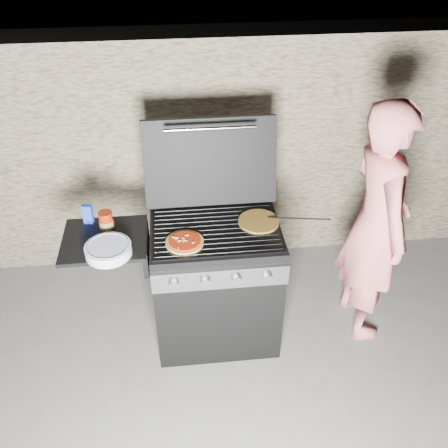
{
  "coord_description": "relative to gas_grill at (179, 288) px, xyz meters",
  "views": [
    {
      "loc": [
        -0.21,
        -2.41,
        2.73
      ],
      "look_at": [
        0.05,
        0.0,
        0.95
      ],
      "focal_mm": 40.0,
      "sensor_mm": 36.0,
      "label": 1
    }
  ],
  "objects": [
    {
      "name": "pizza_plain",
      "position": [
        0.52,
        0.05,
        0.46
      ],
      "size": [
        0.28,
        0.28,
        0.01
      ],
      "primitive_type": "cylinder",
      "rotation": [
        0.0,
        0.0,
        -0.11
      ],
      "color": "#B28B33",
      "rests_on": "gas_grill"
    },
    {
      "name": "pizza_topped",
      "position": [
        0.06,
        -0.11,
        0.47
      ],
      "size": [
        0.26,
        0.26,
        0.02
      ],
      "primitive_type": null,
      "rotation": [
        0.0,
        0.0,
        -0.18
      ],
      "color": "tan",
      "rests_on": "gas_grill"
    },
    {
      "name": "gas_grill",
      "position": [
        0.0,
        0.0,
        0.0
      ],
      "size": [
        1.34,
        0.79,
        0.91
      ],
      "primitive_type": null,
      "color": "black",
      "rests_on": "ground"
    },
    {
      "name": "stone_wall",
      "position": [
        0.25,
        1.05,
        0.44
      ],
      "size": [
        8.0,
        0.35,
        1.8
      ],
      "primitive_type": "cube",
      "color": "gray",
      "rests_on": "ground"
    },
    {
      "name": "plate_stack",
      "position": [
        -0.38,
        -0.15,
        0.48
      ],
      "size": [
        0.32,
        0.32,
        0.06
      ],
      "primitive_type": "cylinder",
      "rotation": [
        0.0,
        0.0,
        -0.22
      ],
      "color": "silver",
      "rests_on": "gas_grill"
    },
    {
      "name": "sauce_jar",
      "position": [
        -0.41,
        0.08,
        0.51
      ],
      "size": [
        0.1,
        0.1,
        0.13
      ],
      "primitive_type": "cylinder",
      "rotation": [
        0.0,
        0.0,
        -0.29
      ],
      "color": "maroon",
      "rests_on": "gas_grill"
    },
    {
      "name": "ground",
      "position": [
        0.25,
        0.0,
        -0.46
      ],
      "size": [
        50.0,
        50.0,
        0.0
      ],
      "primitive_type": "plane",
      "color": "slate"
    },
    {
      "name": "blue_carton",
      "position": [
        -0.52,
        0.17,
        0.51
      ],
      "size": [
        0.07,
        0.05,
        0.13
      ],
      "primitive_type": "cube",
      "rotation": [
        0.0,
        0.0,
        -0.2
      ],
      "color": "#1E37B5",
      "rests_on": "gas_grill"
    },
    {
      "name": "person",
      "position": [
        1.27,
        0.03,
        0.39
      ],
      "size": [
        0.43,
        0.64,
        1.69
      ],
      "primitive_type": "imported",
      "rotation": [
        0.0,
        0.0,
        1.62
      ],
      "color": "#E57175",
      "rests_on": "ground"
    },
    {
      "name": "tongs",
      "position": [
        0.76,
        0.0,
        0.49
      ],
      "size": [
        0.36,
        0.16,
        0.08
      ],
      "primitive_type": "cylinder",
      "rotation": [
        0.0,
        1.4,
        -0.41
      ],
      "color": "black",
      "rests_on": "gas_grill"
    }
  ]
}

